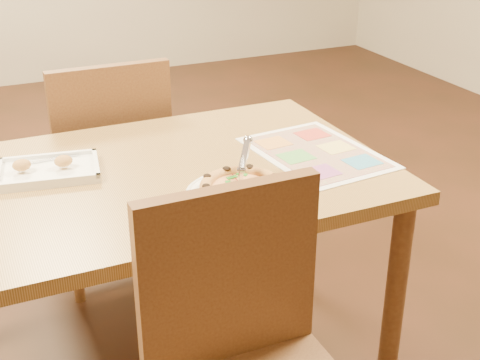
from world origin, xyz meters
name	(u,v)px	position (x,y,z in m)	size (l,w,h in m)	color
dining_table	(159,199)	(0.00, 0.00, 0.63)	(1.30, 0.85, 0.72)	#9F7A3F
chair_near	(246,342)	(0.00, -0.60, 0.57)	(0.42, 0.42, 0.47)	brown
chair_far	(109,148)	(0.00, 0.60, 0.57)	(0.42, 0.42, 0.47)	brown
plate	(240,195)	(0.15, -0.24, 0.73)	(0.28, 0.28, 0.02)	white
pizza	(242,187)	(0.16, -0.24, 0.75)	(0.22, 0.22, 0.03)	#DC924B
pizza_cutter	(244,160)	(0.18, -0.19, 0.80)	(0.09, 0.13, 0.09)	silver
appetizer_tray	(48,171)	(-0.28, 0.11, 0.73)	(0.30, 0.23, 0.05)	white
menu	(316,153)	(0.48, -0.06, 0.72)	(0.31, 0.44, 0.01)	white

